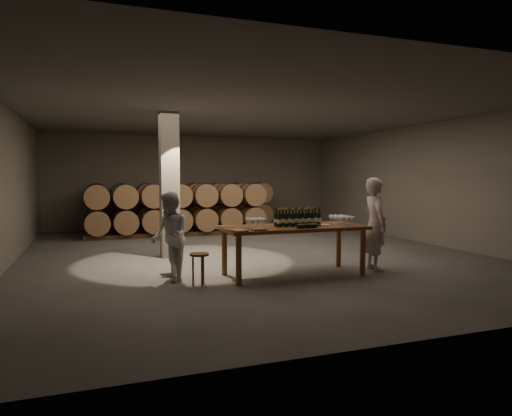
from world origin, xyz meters
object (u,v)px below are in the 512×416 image
object	(u,v)px
notebook_near	(258,229)
bottle_cluster	(298,219)
plate	(322,225)
stool	(199,259)
person_man	(375,224)
tasting_table	(294,232)
person_woman	(170,236)

from	to	relation	value
notebook_near	bottle_cluster	bearing A→B (deg)	25.22
bottle_cluster	plate	size ratio (longest dim) A/B	3.18
stool	person_man	distance (m)	3.47
person_man	tasting_table	bearing A→B (deg)	95.46
stool	tasting_table	bearing A→B (deg)	5.49
bottle_cluster	tasting_table	bearing A→B (deg)	168.95
notebook_near	stool	bearing A→B (deg)	168.78
person_woman	person_man	bearing A→B (deg)	74.98
plate	person_man	distance (m)	1.12
plate	stool	bearing A→B (deg)	-177.78
notebook_near	person_man	distance (m)	2.50
bottle_cluster	stool	distance (m)	1.95
tasting_table	stool	distance (m)	1.82
plate	person_woman	bearing A→B (deg)	172.00
bottle_cluster	person_man	world-z (taller)	person_man
person_man	person_woman	world-z (taller)	person_man
tasting_table	stool	size ratio (longest dim) A/B	4.92
tasting_table	plate	world-z (taller)	plate
person_woman	notebook_near	bearing A→B (deg)	53.76
notebook_near	person_man	bearing A→B (deg)	8.90
person_woman	plate	bearing A→B (deg)	72.94
bottle_cluster	person_man	distance (m)	1.59
tasting_table	notebook_near	world-z (taller)	notebook_near
person_man	stool	bearing A→B (deg)	100.09
person_man	person_woman	distance (m)	3.86
bottle_cluster	plate	bearing A→B (deg)	-8.18
tasting_table	person_man	world-z (taller)	person_man
tasting_table	person_man	size ratio (longest dim) A/B	1.47
plate	person_man	world-z (taller)	person_man
notebook_near	stool	distance (m)	1.09
tasting_table	plate	bearing A→B (deg)	-8.56
bottle_cluster	person_woman	distance (m)	2.29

